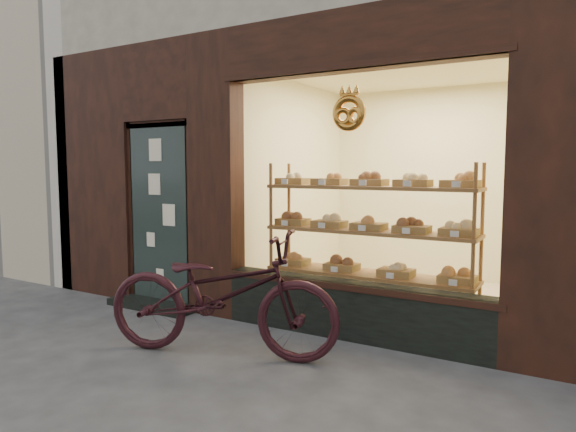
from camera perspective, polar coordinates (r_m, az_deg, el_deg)
The scene contains 4 objects.
ground at distance 3.76m, azimuth -14.13°, elevation -20.83°, with size 90.00×90.00×0.00m, color #3D3D3E.
neighbor_left at distance 14.64m, azimuth -26.63°, elevation 16.06°, with size 12.00×7.00×9.00m, color silver.
display_shelf at distance 5.35m, azimuth 8.94°, elevation -2.91°, with size 2.20×0.45×1.70m.
bicycle at distance 4.57m, azimuth -7.45°, elevation -8.54°, with size 0.73×2.11×1.11m, color black.
Camera 1 is at (2.41, -2.37, 1.65)m, focal length 32.00 mm.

